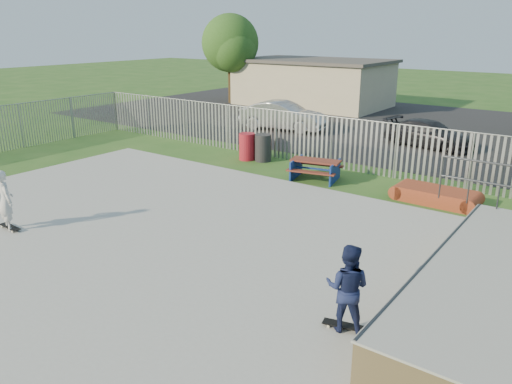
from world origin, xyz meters
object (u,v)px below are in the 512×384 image
Objects in this scene: funbox at (436,196)px; trash_bin_red at (247,147)px; tree_left at (230,43)px; skater_navy at (347,288)px; car_silver at (283,116)px; skater_white at (6,200)px; car_dark at (429,134)px; trash_bin_grey at (263,148)px; picnic_table at (315,170)px.

trash_bin_red is (-8.05, 0.79, 0.33)m from funbox.
tree_left is 29.66m from skater_navy.
car_silver reaches higher than trash_bin_red.
skater_white is at bearing -64.47° from tree_left.
funbox is 2.03× the size of trash_bin_red.
car_dark is at bearing -90.51° from skater_navy.
skater_white is at bearing -95.14° from trash_bin_grey.
skater_white reaches higher than trash_bin_red.
tree_left is 25.31m from skater_white.
car_dark is at bearing -96.60° from skater_white.
trash_bin_grey is at bearing 147.93° from picnic_table.
funbox is 2.03× the size of trash_bin_grey.
tree_left reaches higher than trash_bin_grey.
skater_navy is 1.00× the size of skater_white.
trash_bin_grey is at bearing -61.35° from skater_navy.
skater_white reaches higher than funbox.
car_dark is 17.73m from skater_white.
skater_navy is (11.29, -15.10, 0.18)m from car_silver.
tree_left reaches higher than skater_navy.
skater_white reaches higher than car_silver.
trash_bin_red is at bearing -58.51° from skater_navy.
car_silver is 18.86m from skater_navy.
skater_navy is (9.03, -8.98, 0.40)m from trash_bin_red.
picnic_table is 0.44× the size of car_silver.
funbox is at bearing -150.71° from car_dark.
tree_left reaches higher than funbox.
picnic_table is at bearing -101.63° from skater_white.
funbox is at bearing -96.84° from skater_navy.
skater_navy reaches higher than funbox.
picnic_table is at bearing -42.21° from tree_left.
picnic_table is 10.06m from skater_white.
tree_left is at bearing -60.68° from skater_navy.
tree_left reaches higher than skater_white.
skater_navy reaches higher than trash_bin_grey.
trash_bin_grey is 10.31m from skater_white.
car_dark reaches higher than picnic_table.
car_dark is at bearing -94.52° from car_silver.
skater_navy is (20.10, -21.57, -3.25)m from tree_left.
funbox is at bearing -12.32° from picnic_table.
trash_bin_grey is at bearing -83.32° from skater_white.
trash_bin_red is at bearing -48.67° from tree_left.
tree_left is at bearing 146.02° from funbox.
trash_bin_red and trash_bin_grey have the same top height.
tree_left is (-11.74, 12.39, 3.65)m from trash_bin_grey.
tree_left is at bearing 124.62° from picnic_table.
funbox is at bearing -7.63° from trash_bin_grey.
car_dark is 2.56× the size of skater_white.
skater_navy is at bearing -70.14° from picnic_table.
tree_left reaches higher than car_dark.
car_silver is at bearing -71.11° from skater_white.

